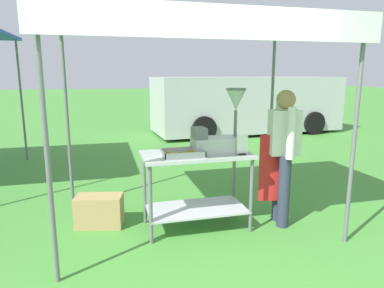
{
  "coord_description": "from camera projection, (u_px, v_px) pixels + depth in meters",
  "views": [
    {
      "loc": [
        -0.8,
        -2.71,
        1.79
      ],
      "look_at": [
        0.21,
        1.21,
        0.97
      ],
      "focal_mm": 32.45,
      "sensor_mm": 36.0,
      "label": 1
    }
  ],
  "objects": [
    {
      "name": "ground_plane",
      "position": [
        137.0,
        145.0,
        8.82
      ],
      "size": [
        70.0,
        70.0,
        0.0
      ],
      "primitive_type": "plane",
      "color": "#478E38"
    },
    {
      "name": "stall_canopy",
      "position": [
        194.0,
        29.0,
        3.77
      ],
      "size": [
        3.13,
        2.02,
        2.35
      ],
      "color": "slate",
      "rests_on": "ground"
    },
    {
      "name": "donut_cart",
      "position": [
        196.0,
        175.0,
        4.0
      ],
      "size": [
        1.24,
        0.64,
        0.9
      ],
      "color": "#B7B7BC",
      "rests_on": "ground"
    },
    {
      "name": "donut_tray",
      "position": [
        183.0,
        154.0,
        3.8
      ],
      "size": [
        0.45,
        0.31,
        0.07
      ],
      "color": "#B7B7BC",
      "rests_on": "donut_cart"
    },
    {
      "name": "donut_fryer",
      "position": [
        220.0,
        132.0,
        3.94
      ],
      "size": [
        0.61,
        0.28,
        0.73
      ],
      "color": "#B7B7BC",
      "rests_on": "donut_cart"
    },
    {
      "name": "menu_sign",
      "position": [
        242.0,
        146.0,
        3.86
      ],
      "size": [
        0.13,
        0.05,
        0.22
      ],
      "color": "black",
      "rests_on": "donut_cart"
    },
    {
      "name": "vendor",
      "position": [
        283.0,
        151.0,
        4.07
      ],
      "size": [
        0.46,
        0.54,
        1.61
      ],
      "color": "#2D3347",
      "rests_on": "ground"
    },
    {
      "name": "supply_crate",
      "position": [
        99.0,
        211.0,
        4.12
      ],
      "size": [
        0.59,
        0.4,
        0.38
      ],
      "color": "tan",
      "rests_on": "ground"
    },
    {
      "name": "van_silver",
      "position": [
        246.0,
        104.0,
        10.6
      ],
      "size": [
        5.75,
        2.37,
        1.69
      ],
      "color": "#BCBCC1",
      "rests_on": "ground"
    }
  ]
}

